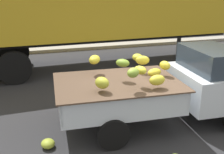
# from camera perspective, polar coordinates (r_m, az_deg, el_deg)

# --- Properties ---
(ground) EXTENTS (220.00, 220.00, 0.00)m
(ground) POSITION_cam_1_polar(r_m,az_deg,el_deg) (6.14, 9.20, -10.44)
(ground) COLOR #28282B
(curb_strip) EXTENTS (80.00, 0.80, 0.16)m
(curb_strip) POSITION_cam_1_polar(r_m,az_deg,el_deg) (13.59, -6.22, 6.53)
(curb_strip) COLOR gray
(curb_strip) RESTS_ON ground
(pickup_truck) EXTENTS (4.83, 2.11, 1.70)m
(pickup_truck) POSITION_cam_1_polar(r_m,az_deg,el_deg) (6.39, 17.77, -1.25)
(pickup_truck) COLOR silver
(pickup_truck) RESTS_ON ground
(semi_trailer) EXTENTS (12.07, 2.95, 3.95)m
(semi_trailer) POSITION_cam_1_polar(r_m,az_deg,el_deg) (10.32, -1.20, 16.50)
(semi_trailer) COLOR gold
(semi_trailer) RESTS_ON ground
(fallen_banana_bunch_near_tailgate) EXTENTS (0.32, 0.33, 0.18)m
(fallen_banana_bunch_near_tailgate) POSITION_cam_1_polar(r_m,az_deg,el_deg) (5.42, -13.93, -14.07)
(fallen_banana_bunch_near_tailgate) COLOR #9CAB31
(fallen_banana_bunch_near_tailgate) RESTS_ON ground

